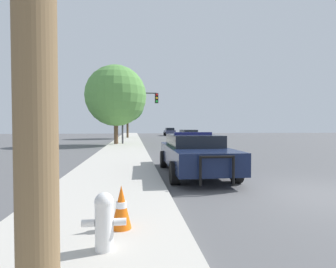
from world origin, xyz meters
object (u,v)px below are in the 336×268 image
at_px(police_car, 194,153).
at_px(traffic_light, 137,107).
at_px(traffic_cone, 121,207).
at_px(tree_sidewalk_mid, 116,96).
at_px(tree_sidewalk_far, 127,105).
at_px(car_background_distant, 170,131).
at_px(fire_hydrant, 104,219).
at_px(car_background_oncoming, 189,135).

height_order(police_car, traffic_light, traffic_light).
bearing_deg(traffic_cone, tree_sidewalk_mid, 93.91).
bearing_deg(tree_sidewalk_mid, traffic_cone, -86.09).
distance_m(tree_sidewalk_mid, traffic_cone, 19.79).
distance_m(tree_sidewalk_far, tree_sidewalk_mid, 12.51).
xyz_separation_m(police_car, car_background_distant, (4.21, 36.72, -0.01)).
distance_m(fire_hydrant, car_background_distant, 42.98).
xyz_separation_m(car_background_distant, tree_sidewalk_far, (-7.13, -9.92, 3.79)).
bearing_deg(police_car, car_background_distant, -95.67).
relative_size(fire_hydrant, car_background_distant, 0.18).
bearing_deg(tree_sidewalk_far, police_car, -83.78).
relative_size(traffic_light, tree_sidewalk_far, 0.71).
bearing_deg(tree_sidewalk_far, car_background_oncoming, -39.08).
height_order(traffic_light, car_background_distant, traffic_light).
height_order(tree_sidewalk_mid, traffic_cone, tree_sidewalk_mid).
height_order(tree_sidewalk_far, tree_sidewalk_mid, tree_sidewalk_mid).
bearing_deg(traffic_light, traffic_cone, -91.64).
xyz_separation_m(car_background_oncoming, car_background_distant, (-0.09, 15.79, 0.06)).
distance_m(fire_hydrant, traffic_cone, 0.71).
distance_m(traffic_light, tree_sidewalk_far, 12.23).
bearing_deg(fire_hydrant, car_background_oncoming, 75.67).
xyz_separation_m(police_car, traffic_light, (-1.76, 14.67, 2.69)).
bearing_deg(car_background_distant, fire_hydrant, -97.77).
height_order(car_background_distant, tree_sidewalk_far, tree_sidewalk_far).
xyz_separation_m(tree_sidewalk_far, tree_sidewalk_mid, (-0.73, -12.48, -0.18)).
relative_size(police_car, car_background_distant, 1.27).
bearing_deg(traffic_light, fire_hydrant, -92.10).
distance_m(car_background_oncoming, tree_sidewalk_far, 10.07).
relative_size(car_background_distant, tree_sidewalk_mid, 0.60).
height_order(tree_sidewalk_far, traffic_cone, tree_sidewalk_far).
bearing_deg(fire_hydrant, car_background_distant, 81.00).
bearing_deg(tree_sidewalk_mid, police_car, -75.71).
bearing_deg(car_background_distant, traffic_light, -103.92).
relative_size(fire_hydrant, traffic_cone, 1.10).
bearing_deg(traffic_light, tree_sidewalk_mid, -169.26).
relative_size(car_background_oncoming, tree_sidewalk_far, 0.72).
relative_size(car_background_oncoming, car_background_distant, 1.15).
bearing_deg(car_background_oncoming, police_car, 74.97).
bearing_deg(car_background_oncoming, tree_sidewalk_mid, 36.37).
bearing_deg(car_background_oncoming, tree_sidewalk_far, -42.49).
distance_m(car_background_distant, tree_sidewalk_far, 12.80).
distance_m(traffic_light, car_background_oncoming, 9.14).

